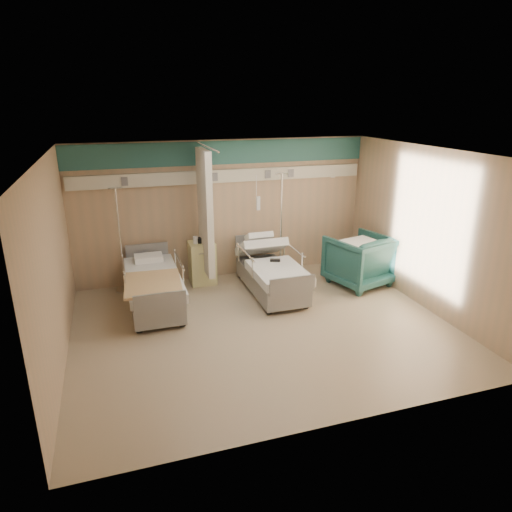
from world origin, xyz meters
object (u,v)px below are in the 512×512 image
at_px(bed_right, 271,277).
at_px(iv_stand_left, 123,270).
at_px(bed_left, 154,291).
at_px(visitor_armchair, 359,260).
at_px(iv_stand_right, 280,255).
at_px(bedside_cabinet, 202,263).

distance_m(bed_right, iv_stand_left, 2.85).
relative_size(bed_left, visitor_armchair, 1.94).
bearing_deg(iv_stand_right, bed_right, -121.24).
height_order(bed_left, visitor_armchair, visitor_armchair).
bearing_deg(iv_stand_left, iv_stand_right, -2.39).
bearing_deg(visitor_armchair, iv_stand_right, -52.17).
relative_size(bedside_cabinet, iv_stand_right, 0.39).
bearing_deg(iv_stand_left, bedside_cabinet, -2.13).
distance_m(bed_left, bedside_cabinet, 1.39).
distance_m(bed_right, bedside_cabinet, 1.46).
height_order(bed_right, iv_stand_right, iv_stand_right).
bearing_deg(iv_stand_left, bed_right, -19.65).
xyz_separation_m(bedside_cabinet, iv_stand_left, (-1.53, 0.06, -0.01)).
bearing_deg(bed_right, iv_stand_left, 160.35).
height_order(bedside_cabinet, iv_stand_right, iv_stand_right).
xyz_separation_m(visitor_armchair, iv_stand_right, (-1.31, 0.96, -0.06)).
distance_m(iv_stand_right, iv_stand_left, 3.18).
xyz_separation_m(bed_left, iv_stand_right, (2.70, 0.82, 0.13)).
relative_size(iv_stand_right, iv_stand_left, 1.07).
bearing_deg(iv_stand_left, bed_left, -63.36).
bearing_deg(iv_stand_left, visitor_armchair, -13.68).
relative_size(bedside_cabinet, iv_stand_left, 0.42).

